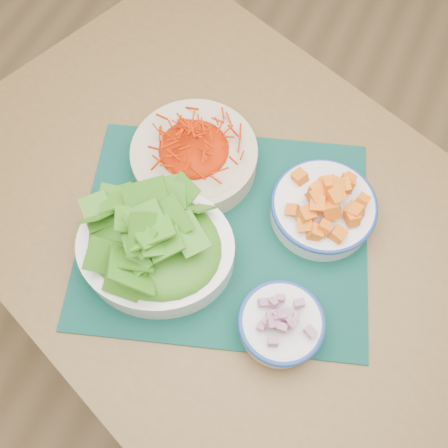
% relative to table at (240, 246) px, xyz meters
% --- Properties ---
extents(ground, '(4.00, 4.00, 0.00)m').
position_rel_table_xyz_m(ground, '(-0.10, 0.35, -0.65)').
color(ground, '#A17D4E').
rests_on(ground, ground).
extents(table, '(1.36, 1.13, 0.75)m').
position_rel_table_xyz_m(table, '(0.00, 0.00, 0.00)').
color(table, brown).
rests_on(table, ground).
extents(placemat, '(0.61, 0.55, 0.00)m').
position_rel_table_xyz_m(placemat, '(-0.02, -0.03, 0.10)').
color(placemat, '#062C25').
rests_on(placemat, table).
extents(carrot_bowl, '(0.29, 0.29, 0.08)m').
position_rel_table_xyz_m(carrot_bowl, '(-0.13, 0.07, 0.15)').
color(carrot_bowl, beige).
rests_on(carrot_bowl, placemat).
extents(squash_bowl, '(0.20, 0.20, 0.09)m').
position_rel_table_xyz_m(squash_bowl, '(0.12, 0.07, 0.15)').
color(squash_bowl, white).
rests_on(squash_bowl, placemat).
extents(lettuce_bowl, '(0.31, 0.29, 0.13)m').
position_rel_table_xyz_m(lettuce_bowl, '(-0.11, -0.12, 0.17)').
color(lettuce_bowl, white).
rests_on(lettuce_bowl, placemat).
extents(onion_bowl, '(0.14, 0.14, 0.07)m').
position_rel_table_xyz_m(onion_bowl, '(0.13, -0.15, 0.14)').
color(onion_bowl, silver).
rests_on(onion_bowl, placemat).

